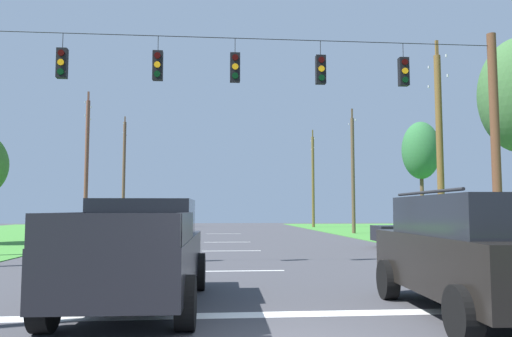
{
  "coord_description": "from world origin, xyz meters",
  "views": [
    {
      "loc": [
        -0.83,
        -6.13,
        1.74
      ],
      "look_at": [
        0.85,
        13.06,
        3.34
      ],
      "focal_mm": 35.01,
      "sensor_mm": 36.0,
      "label": 1
    }
  ],
  "objects_px": {
    "overhead_signal_span": "(239,126)",
    "utility_pole_distant_left": "(124,172)",
    "distant_car_oncoming": "(422,231)",
    "suv_black": "(476,251)",
    "distant_car_crossing_white": "(101,233)",
    "utility_pole_distant_right": "(87,163)",
    "utility_pole_far_right": "(353,173)",
    "pickup_truck": "(139,252)",
    "utility_pole_mid_right": "(440,145)",
    "utility_pole_near_left": "(313,179)",
    "tree_roadside_far_right": "(421,151)"
  },
  "relations": [
    {
      "from": "suv_black",
      "to": "utility_pole_far_right",
      "type": "relative_size",
      "value": 0.52
    },
    {
      "from": "suv_black",
      "to": "utility_pole_distant_right",
      "type": "xyz_separation_m",
      "value": [
        -12.99,
        27.09,
        3.91
      ]
    },
    {
      "from": "overhead_signal_span",
      "to": "utility_pole_mid_right",
      "type": "bearing_deg",
      "value": 29.81
    },
    {
      "from": "utility_pole_distant_left",
      "to": "overhead_signal_span",
      "type": "bearing_deg",
      "value": -74.4
    },
    {
      "from": "utility_pole_distant_left",
      "to": "tree_roadside_far_right",
      "type": "height_order",
      "value": "utility_pole_distant_left"
    },
    {
      "from": "suv_black",
      "to": "utility_pole_distant_left",
      "type": "bearing_deg",
      "value": 107.22
    },
    {
      "from": "pickup_truck",
      "to": "utility_pole_mid_right",
      "type": "distance_m",
      "value": 16.73
    },
    {
      "from": "suv_black",
      "to": "distant_car_oncoming",
      "type": "height_order",
      "value": "suv_black"
    },
    {
      "from": "overhead_signal_span",
      "to": "utility_pole_near_left",
      "type": "xyz_separation_m",
      "value": [
        9.24,
        33.48,
        0.43
      ]
    },
    {
      "from": "overhead_signal_span",
      "to": "pickup_truck",
      "type": "height_order",
      "value": "overhead_signal_span"
    },
    {
      "from": "overhead_signal_span",
      "to": "utility_pole_far_right",
      "type": "relative_size",
      "value": 1.88
    },
    {
      "from": "overhead_signal_span",
      "to": "distant_car_oncoming",
      "type": "bearing_deg",
      "value": 36.35
    },
    {
      "from": "pickup_truck",
      "to": "suv_black",
      "type": "height_order",
      "value": "suv_black"
    },
    {
      "from": "utility_pole_far_right",
      "to": "utility_pole_near_left",
      "type": "bearing_deg",
      "value": 91.42
    },
    {
      "from": "utility_pole_mid_right",
      "to": "overhead_signal_span",
      "type": "bearing_deg",
      "value": -150.19
    },
    {
      "from": "overhead_signal_span",
      "to": "distant_car_oncoming",
      "type": "relative_size",
      "value": 4.02
    },
    {
      "from": "utility_pole_far_right",
      "to": "utility_pole_near_left",
      "type": "height_order",
      "value": "utility_pole_near_left"
    },
    {
      "from": "overhead_signal_span",
      "to": "utility_pole_near_left",
      "type": "distance_m",
      "value": 34.74
    },
    {
      "from": "distant_car_oncoming",
      "to": "utility_pole_far_right",
      "type": "bearing_deg",
      "value": 86.64
    },
    {
      "from": "suv_black",
      "to": "distant_car_crossing_white",
      "type": "relative_size",
      "value": 1.1
    },
    {
      "from": "utility_pole_near_left",
      "to": "suv_black",
      "type": "bearing_deg",
      "value": -97.9
    },
    {
      "from": "distant_car_oncoming",
      "to": "tree_roadside_far_right",
      "type": "height_order",
      "value": "tree_roadside_far_right"
    },
    {
      "from": "suv_black",
      "to": "utility_pole_far_right",
      "type": "xyz_separation_m",
      "value": [
        6.07,
        28.22,
        3.44
      ]
    },
    {
      "from": "pickup_truck",
      "to": "utility_pole_mid_right",
      "type": "bearing_deg",
      "value": 45.98
    },
    {
      "from": "utility_pole_near_left",
      "to": "distant_car_crossing_white",
      "type": "bearing_deg",
      "value": -117.34
    },
    {
      "from": "utility_pole_distant_right",
      "to": "pickup_truck",
      "type": "bearing_deg",
      "value": -74.09
    },
    {
      "from": "overhead_signal_span",
      "to": "pickup_truck",
      "type": "xyz_separation_m",
      "value": [
        -2.17,
        -6.48,
        -3.47
      ]
    },
    {
      "from": "distant_car_crossing_white",
      "to": "utility_pole_far_right",
      "type": "relative_size",
      "value": 0.48
    },
    {
      "from": "utility_pole_far_right",
      "to": "utility_pole_near_left",
      "type": "distance_m",
      "value": 13.17
    },
    {
      "from": "overhead_signal_span",
      "to": "utility_pole_far_right",
      "type": "xyz_separation_m",
      "value": [
        9.57,
        20.32,
        0.07
      ]
    },
    {
      "from": "overhead_signal_span",
      "to": "utility_pole_mid_right",
      "type": "height_order",
      "value": "utility_pole_mid_right"
    },
    {
      "from": "utility_pole_far_right",
      "to": "utility_pole_distant_left",
      "type": "distance_m",
      "value": 23.82
    },
    {
      "from": "distant_car_oncoming",
      "to": "utility_pole_distant_left",
      "type": "distance_m",
      "value": 33.79
    },
    {
      "from": "suv_black",
      "to": "distant_car_crossing_white",
      "type": "bearing_deg",
      "value": 124.05
    },
    {
      "from": "distant_car_crossing_white",
      "to": "tree_roadside_far_right",
      "type": "height_order",
      "value": "tree_roadside_far_right"
    },
    {
      "from": "distant_car_oncoming",
      "to": "utility_pole_near_left",
      "type": "height_order",
      "value": "utility_pole_near_left"
    },
    {
      "from": "utility_pole_distant_right",
      "to": "distant_car_crossing_white",
      "type": "bearing_deg",
      "value": -73.57
    },
    {
      "from": "suv_black",
      "to": "tree_roadside_far_right",
      "type": "xyz_separation_m",
      "value": [
        9.5,
        23.98,
        4.6
      ]
    },
    {
      "from": "utility_pole_far_right",
      "to": "utility_pole_distant_left",
      "type": "height_order",
      "value": "utility_pole_distant_left"
    },
    {
      "from": "distant_car_oncoming",
      "to": "utility_pole_distant_right",
      "type": "xyz_separation_m",
      "value": [
        -18.24,
        12.75,
        4.18
      ]
    },
    {
      "from": "utility_pole_distant_right",
      "to": "tree_roadside_far_right",
      "type": "height_order",
      "value": "utility_pole_distant_right"
    },
    {
      "from": "pickup_truck",
      "to": "utility_pole_far_right",
      "type": "bearing_deg",
      "value": 66.35
    },
    {
      "from": "distant_car_crossing_white",
      "to": "utility_pole_near_left",
      "type": "relative_size",
      "value": 0.45
    },
    {
      "from": "utility_pole_distant_right",
      "to": "overhead_signal_span",
      "type": "bearing_deg",
      "value": -63.71
    },
    {
      "from": "pickup_truck",
      "to": "utility_pole_far_right",
      "type": "xyz_separation_m",
      "value": [
        11.74,
        26.81,
        3.54
      ]
    },
    {
      "from": "distant_car_oncoming",
      "to": "overhead_signal_span",
      "type": "bearing_deg",
      "value": -143.65
    },
    {
      "from": "utility_pole_distant_left",
      "to": "tree_roadside_far_right",
      "type": "bearing_deg",
      "value": -39.03
    },
    {
      "from": "overhead_signal_span",
      "to": "utility_pole_distant_left",
      "type": "relative_size",
      "value": 1.59
    },
    {
      "from": "utility_pole_near_left",
      "to": "tree_roadside_far_right",
      "type": "distance_m",
      "value": 17.82
    },
    {
      "from": "distant_car_oncoming",
      "to": "utility_pole_distant_left",
      "type": "relative_size",
      "value": 0.39
    }
  ]
}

